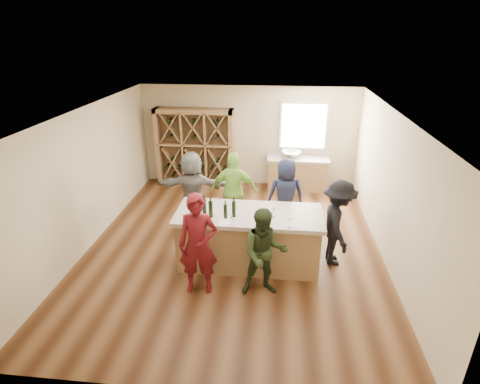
# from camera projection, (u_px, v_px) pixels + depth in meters

# --- Properties ---
(floor) EXTENTS (6.00, 7.00, 0.10)m
(floor) POSITION_uv_depth(u_px,v_px,m) (234.00, 247.00, 7.92)
(floor) COLOR #54321B
(floor) RESTS_ON ground
(ceiling) EXTENTS (6.00, 7.00, 0.10)m
(ceiling) POSITION_uv_depth(u_px,v_px,m) (233.00, 110.00, 6.75)
(ceiling) COLOR white
(ceiling) RESTS_ON ground
(wall_back) EXTENTS (6.00, 0.10, 2.80)m
(wall_back) POSITION_uv_depth(u_px,v_px,m) (249.00, 136.00, 10.56)
(wall_back) COLOR beige
(wall_back) RESTS_ON ground
(wall_front) EXTENTS (6.00, 0.10, 2.80)m
(wall_front) POSITION_uv_depth(u_px,v_px,m) (195.00, 308.00, 4.10)
(wall_front) COLOR beige
(wall_front) RESTS_ON ground
(wall_left) EXTENTS (0.10, 7.00, 2.80)m
(wall_left) POSITION_uv_depth(u_px,v_px,m) (86.00, 178.00, 7.62)
(wall_left) COLOR beige
(wall_left) RESTS_ON ground
(wall_right) EXTENTS (0.10, 7.00, 2.80)m
(wall_right) POSITION_uv_depth(u_px,v_px,m) (394.00, 191.00, 7.04)
(wall_right) COLOR beige
(wall_right) RESTS_ON ground
(window_frame) EXTENTS (1.30, 0.06, 1.30)m
(window_frame) POSITION_uv_depth(u_px,v_px,m) (303.00, 126.00, 10.20)
(window_frame) COLOR white
(window_frame) RESTS_ON wall_back
(window_pane) EXTENTS (1.18, 0.01, 1.18)m
(window_pane) POSITION_uv_depth(u_px,v_px,m) (303.00, 126.00, 10.17)
(window_pane) COLOR white
(window_pane) RESTS_ON wall_back
(wine_rack) EXTENTS (2.20, 0.45, 2.20)m
(wine_rack) POSITION_uv_depth(u_px,v_px,m) (195.00, 148.00, 10.57)
(wine_rack) COLOR olive
(wine_rack) RESTS_ON floor
(back_counter_base) EXTENTS (1.60, 0.58, 0.86)m
(back_counter_base) POSITION_uv_depth(u_px,v_px,m) (297.00, 175.00, 10.50)
(back_counter_base) COLOR olive
(back_counter_base) RESTS_ON floor
(back_counter_top) EXTENTS (1.70, 0.62, 0.06)m
(back_counter_top) POSITION_uv_depth(u_px,v_px,m) (298.00, 159.00, 10.32)
(back_counter_top) COLOR #B0A290
(back_counter_top) RESTS_ON back_counter_base
(sink) EXTENTS (0.54, 0.54, 0.19)m
(sink) POSITION_uv_depth(u_px,v_px,m) (291.00, 154.00, 10.28)
(sink) COLOR silver
(sink) RESTS_ON back_counter_top
(faucet) EXTENTS (0.02, 0.02, 0.30)m
(faucet) POSITION_uv_depth(u_px,v_px,m) (291.00, 151.00, 10.43)
(faucet) COLOR silver
(faucet) RESTS_ON back_counter_top
(tasting_counter_base) EXTENTS (2.60, 1.00, 1.00)m
(tasting_counter_base) POSITION_uv_depth(u_px,v_px,m) (249.00, 240.00, 7.14)
(tasting_counter_base) COLOR olive
(tasting_counter_base) RESTS_ON floor
(tasting_counter_top) EXTENTS (2.72, 1.12, 0.08)m
(tasting_counter_top) POSITION_uv_depth(u_px,v_px,m) (249.00, 215.00, 6.92)
(tasting_counter_top) COLOR #B0A290
(tasting_counter_top) RESTS_ON tasting_counter_base
(wine_bottle_a) EXTENTS (0.07, 0.07, 0.29)m
(wine_bottle_a) POSITION_uv_depth(u_px,v_px,m) (204.00, 207.00, 6.81)
(wine_bottle_a) COLOR black
(wine_bottle_a) RESTS_ON tasting_counter_top
(wine_bottle_b) EXTENTS (0.09, 0.09, 0.31)m
(wine_bottle_b) POSITION_uv_depth(u_px,v_px,m) (211.00, 209.00, 6.70)
(wine_bottle_b) COLOR black
(wine_bottle_b) RESTS_ON tasting_counter_top
(wine_bottle_d) EXTENTS (0.08, 0.08, 0.27)m
(wine_bottle_d) POSITION_uv_depth(u_px,v_px,m) (225.00, 212.00, 6.66)
(wine_bottle_d) COLOR black
(wine_bottle_d) RESTS_ON tasting_counter_top
(wine_bottle_e) EXTENTS (0.10, 0.10, 0.29)m
(wine_bottle_e) POSITION_uv_depth(u_px,v_px,m) (234.00, 209.00, 6.72)
(wine_bottle_e) COLOR black
(wine_bottle_e) RESTS_ON tasting_counter_top
(wine_glass_a) EXTENTS (0.08, 0.08, 0.17)m
(wine_glass_a) POSITION_uv_depth(u_px,v_px,m) (231.00, 220.00, 6.46)
(wine_glass_a) COLOR white
(wine_glass_a) RESTS_ON tasting_counter_top
(wine_glass_b) EXTENTS (0.09, 0.09, 0.19)m
(wine_glass_b) POSITION_uv_depth(u_px,v_px,m) (257.00, 219.00, 6.47)
(wine_glass_b) COLOR white
(wine_glass_b) RESTS_ON tasting_counter_top
(wine_glass_c) EXTENTS (0.08, 0.08, 0.17)m
(wine_glass_c) POSITION_uv_depth(u_px,v_px,m) (289.00, 223.00, 6.37)
(wine_glass_c) COLOR white
(wine_glass_c) RESTS_ON tasting_counter_top
(wine_glass_d) EXTENTS (0.08, 0.08, 0.18)m
(wine_glass_d) POSITION_uv_depth(u_px,v_px,m) (274.00, 213.00, 6.72)
(wine_glass_d) COLOR white
(wine_glass_d) RESTS_ON tasting_counter_top
(tasting_menu_a) EXTENTS (0.26, 0.34, 0.00)m
(tasting_menu_a) POSITION_uv_depth(u_px,v_px,m) (225.00, 222.00, 6.59)
(tasting_menu_a) COLOR white
(tasting_menu_a) RESTS_ON tasting_counter_top
(tasting_menu_b) EXTENTS (0.33, 0.37, 0.00)m
(tasting_menu_b) POSITION_uv_depth(u_px,v_px,m) (262.00, 224.00, 6.50)
(tasting_menu_b) COLOR white
(tasting_menu_b) RESTS_ON tasting_counter_top
(tasting_menu_c) EXTENTS (0.24, 0.31, 0.00)m
(tasting_menu_c) POSITION_uv_depth(u_px,v_px,m) (294.00, 224.00, 6.51)
(tasting_menu_c) COLOR white
(tasting_menu_c) RESTS_ON tasting_counter_top
(person_near_left) EXTENTS (0.70, 0.54, 1.81)m
(person_near_left) POSITION_uv_depth(u_px,v_px,m) (198.00, 245.00, 6.21)
(person_near_left) COLOR #590F14
(person_near_left) RESTS_ON floor
(person_near_right) EXTENTS (0.83, 0.55, 1.58)m
(person_near_right) POSITION_uv_depth(u_px,v_px,m) (265.00, 253.00, 6.19)
(person_near_right) COLOR #263319
(person_near_right) RESTS_ON floor
(person_server) EXTENTS (0.59, 1.13, 1.70)m
(person_server) POSITION_uv_depth(u_px,v_px,m) (337.00, 223.00, 7.02)
(person_server) COLOR black
(person_server) RESTS_ON floor
(person_far_mid) EXTENTS (1.05, 0.54, 1.79)m
(person_far_mid) POSITION_uv_depth(u_px,v_px,m) (234.00, 191.00, 8.28)
(person_far_mid) COLOR #8CC64C
(person_far_mid) RESTS_ON floor
(person_far_right) EXTENTS (0.90, 0.67, 1.66)m
(person_far_right) POSITION_uv_depth(u_px,v_px,m) (286.00, 195.00, 8.25)
(person_far_right) COLOR #191E38
(person_far_right) RESTS_ON floor
(person_far_left) EXTENTS (1.65, 0.68, 1.74)m
(person_far_left) POSITION_uv_depth(u_px,v_px,m) (193.00, 189.00, 8.45)
(person_far_left) COLOR slate
(person_far_left) RESTS_ON floor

